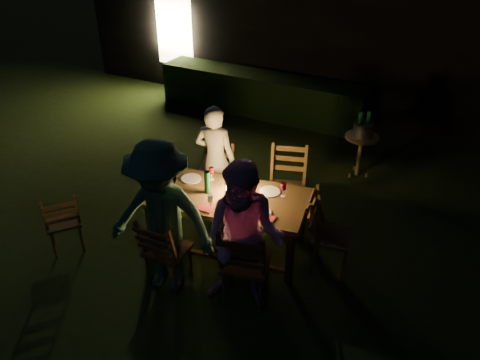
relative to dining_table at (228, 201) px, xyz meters
The scene contains 29 objects.
garden_envelope 6.56m from the dining_table, 98.72° to the left, with size 40.00×40.00×3.20m.
dining_table is the anchor object (origin of this frame).
chair_near_left 0.98m from the dining_table, 109.89° to the right, with size 0.46×0.49×0.97m.
chair_near_right 0.97m from the dining_table, 49.15° to the right, with size 0.59×0.62×1.08m.
chair_far_left 0.98m from the dining_table, 130.84° to the left, with size 0.51×0.53×0.97m.
chair_far_right 1.01m from the dining_table, 65.22° to the left, with size 0.61×0.63×1.07m.
chair_end 1.29m from the dining_table, 10.57° to the left, with size 0.55×0.52×1.01m.
chair_spare 2.03m from the dining_table, 151.43° to the right, with size 0.58×0.58×0.89m.
person_house_side 0.94m from the dining_table, 129.31° to the left, with size 0.55×0.36×1.52m, color beige.
person_opp_right 0.95m from the dining_table, 50.69° to the right, with size 0.83×0.64×1.70m, color #D894CA.
person_opp_left 0.96m from the dining_table, 108.21° to the right, with size 1.16×0.67×1.80m, color #2C5944.
lantern 0.24m from the dining_table, 55.55° to the left, with size 0.16×0.16×0.35m.
plate_far_left 0.60m from the dining_table, 168.75° to the left, with size 0.25×0.25×0.01m, color white.
plate_near_left 0.60m from the dining_table, 147.65° to the right, with size 0.25×0.25×0.01m, color white.
plate_far_right 0.51m from the dining_table, 36.60° to the left, with size 0.25×0.25×0.01m, color white.
plate_near_right 0.51m from the dining_table, 15.50° to the right, with size 0.25×0.25×0.01m, color white.
wineglass_a 0.44m from the dining_table, 147.53° to the left, with size 0.06×0.06×0.18m, color #59070F, non-canonical shape.
wineglass_b 0.75m from the dining_table, 159.99° to the right, with size 0.06×0.06×0.18m, color #59070F, non-canonical shape.
wineglass_c 0.44m from the dining_table, 32.47° to the right, with size 0.06×0.06×0.18m, color #59070F, non-canonical shape.
wineglass_d 0.67m from the dining_table, 26.74° to the left, with size 0.06×0.06×0.18m, color #59070F, non-canonical shape.
wineglass_e 0.36m from the dining_table, 97.88° to the right, with size 0.06×0.06×0.18m, color silver, non-canonical shape.
bottle_table 0.33m from the dining_table, 169.45° to the right, with size 0.07×0.07×0.28m, color #0F471E.
napkin_left 0.36m from the dining_table, 104.56° to the right, with size 0.18×0.14×0.01m, color red.
napkin_right 0.63m from the dining_table, 18.06° to the right, with size 0.18×0.14×0.01m, color red.
phone 0.69m from the dining_table, 143.63° to the right, with size 0.14×0.07×0.01m, color black.
side_table 2.67m from the dining_table, 69.54° to the left, with size 0.50×0.50×0.68m.
ice_bucket 2.67m from the dining_table, 69.54° to the left, with size 0.30×0.30×0.22m, color #A5A8AD.
bottle_bucket_a 2.61m from the dining_table, 70.26° to the left, with size 0.07×0.07×0.32m, color #0F471E.
bottle_bucket_b 2.72m from the dining_table, 68.85° to the left, with size 0.07×0.07×0.32m, color #0F471E.
Camera 1 is at (3.23, -4.25, 3.76)m, focal length 35.00 mm.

